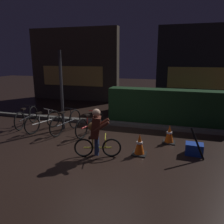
{
  "coord_description": "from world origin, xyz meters",
  "views": [
    {
      "loc": [
        2.03,
        -5.45,
        2.46
      ],
      "look_at": [
        0.2,
        0.6,
        0.9
      ],
      "focal_mm": 35.87,
      "sensor_mm": 36.0,
      "label": 1
    }
  ],
  "objects_px": {
    "traffic_cone_near": "(140,145)",
    "closed_umbrella": "(197,144)",
    "street_post": "(62,91)",
    "parked_bike_left_mid": "(43,121)",
    "parked_bike_center_right": "(90,124)",
    "traffic_cone_far": "(169,134)",
    "parked_bike_leftmost": "(27,117)",
    "blue_crate": "(194,149)",
    "cyclist": "(96,133)",
    "parked_bike_center_left": "(66,122)"
  },
  "relations": [
    {
      "from": "street_post",
      "to": "parked_bike_left_mid",
      "type": "xyz_separation_m",
      "value": [
        -0.59,
        -0.31,
        -1.02
      ]
    },
    {
      "from": "street_post",
      "to": "parked_bike_leftmost",
      "type": "height_order",
      "value": "street_post"
    },
    {
      "from": "parked_bike_left_mid",
      "to": "blue_crate",
      "type": "bearing_deg",
      "value": -79.97
    },
    {
      "from": "blue_crate",
      "to": "closed_umbrella",
      "type": "xyz_separation_m",
      "value": [
        0.04,
        -0.25,
        0.25
      ]
    },
    {
      "from": "blue_crate",
      "to": "closed_umbrella",
      "type": "height_order",
      "value": "closed_umbrella"
    },
    {
      "from": "parked_bike_center_right",
      "to": "blue_crate",
      "type": "bearing_deg",
      "value": -90.0
    },
    {
      "from": "parked_bike_center_left",
      "to": "cyclist",
      "type": "relative_size",
      "value": 1.32
    },
    {
      "from": "parked_bike_center_left",
      "to": "traffic_cone_near",
      "type": "relative_size",
      "value": 2.91
    },
    {
      "from": "parked_bike_left_mid",
      "to": "closed_umbrella",
      "type": "bearing_deg",
      "value": -82.77
    },
    {
      "from": "parked_bike_center_left",
      "to": "traffic_cone_far",
      "type": "xyz_separation_m",
      "value": [
        3.35,
        -0.0,
        -0.08
      ]
    },
    {
      "from": "street_post",
      "to": "blue_crate",
      "type": "distance_m",
      "value": 4.52
    },
    {
      "from": "parked_bike_left_mid",
      "to": "blue_crate",
      "type": "height_order",
      "value": "parked_bike_left_mid"
    },
    {
      "from": "traffic_cone_near",
      "to": "parked_bike_left_mid",
      "type": "bearing_deg",
      "value": 164.18
    },
    {
      "from": "parked_bike_leftmost",
      "to": "traffic_cone_far",
      "type": "bearing_deg",
      "value": -99.96
    },
    {
      "from": "traffic_cone_far",
      "to": "blue_crate",
      "type": "bearing_deg",
      "value": -44.83
    },
    {
      "from": "parked_bike_left_mid",
      "to": "traffic_cone_far",
      "type": "xyz_separation_m",
      "value": [
        4.19,
        0.07,
        -0.06
      ]
    },
    {
      "from": "parked_bike_center_left",
      "to": "traffic_cone_far",
      "type": "distance_m",
      "value": 3.36
    },
    {
      "from": "cyclist",
      "to": "street_post",
      "type": "bearing_deg",
      "value": 120.53
    },
    {
      "from": "parked_bike_leftmost",
      "to": "street_post",
      "type": "bearing_deg",
      "value": -95.58
    },
    {
      "from": "parked_bike_left_mid",
      "to": "cyclist",
      "type": "relative_size",
      "value": 1.17
    },
    {
      "from": "traffic_cone_far",
      "to": "closed_umbrella",
      "type": "bearing_deg",
      "value": -52.19
    },
    {
      "from": "traffic_cone_near",
      "to": "traffic_cone_far",
      "type": "relative_size",
      "value": 1.03
    },
    {
      "from": "cyclist",
      "to": "parked_bike_center_right",
      "type": "bearing_deg",
      "value": 100.41
    },
    {
      "from": "parked_bike_center_left",
      "to": "closed_umbrella",
      "type": "xyz_separation_m",
      "value": [
        4.06,
        -0.91,
        0.05
      ]
    },
    {
      "from": "parked_bike_center_right",
      "to": "traffic_cone_near",
      "type": "xyz_separation_m",
      "value": [
        1.81,
        -1.1,
        -0.06
      ]
    },
    {
      "from": "parked_bike_left_mid",
      "to": "blue_crate",
      "type": "relative_size",
      "value": 3.32
    },
    {
      "from": "parked_bike_left_mid",
      "to": "cyclist",
      "type": "distance_m",
      "value": 2.87
    },
    {
      "from": "parked_bike_leftmost",
      "to": "parked_bike_center_left",
      "type": "distance_m",
      "value": 1.71
    },
    {
      "from": "parked_bike_leftmost",
      "to": "blue_crate",
      "type": "height_order",
      "value": "parked_bike_leftmost"
    },
    {
      "from": "parked_bike_center_left",
      "to": "blue_crate",
      "type": "xyz_separation_m",
      "value": [
        4.02,
        -0.66,
        -0.2
      ]
    },
    {
      "from": "street_post",
      "to": "parked_bike_center_left",
      "type": "bearing_deg",
      "value": -43.94
    },
    {
      "from": "parked_bike_center_right",
      "to": "traffic_cone_far",
      "type": "height_order",
      "value": "parked_bike_center_right"
    },
    {
      "from": "traffic_cone_near",
      "to": "cyclist",
      "type": "distance_m",
      "value": 1.16
    },
    {
      "from": "traffic_cone_near",
      "to": "cyclist",
      "type": "relative_size",
      "value": 0.45
    },
    {
      "from": "traffic_cone_far",
      "to": "blue_crate",
      "type": "height_order",
      "value": "traffic_cone_far"
    },
    {
      "from": "street_post",
      "to": "cyclist",
      "type": "relative_size",
      "value": 2.15
    },
    {
      "from": "street_post",
      "to": "parked_bike_center_right",
      "type": "xyz_separation_m",
      "value": [
        1.1,
        -0.2,
        -1.01
      ]
    },
    {
      "from": "traffic_cone_near",
      "to": "closed_umbrella",
      "type": "distance_m",
      "value": 1.41
    },
    {
      "from": "street_post",
      "to": "parked_bike_leftmost",
      "type": "xyz_separation_m",
      "value": [
        -1.45,
        -0.06,
        -1.01
      ]
    },
    {
      "from": "parked_bike_leftmost",
      "to": "parked_bike_center_left",
      "type": "xyz_separation_m",
      "value": [
        1.7,
        -0.18,
        0.01
      ]
    },
    {
      "from": "parked_bike_center_right",
      "to": "blue_crate",
      "type": "distance_m",
      "value": 3.25
    },
    {
      "from": "parked_bike_center_left",
      "to": "street_post",
      "type": "bearing_deg",
      "value": 55.47
    },
    {
      "from": "parked_bike_center_right",
      "to": "traffic_cone_far",
      "type": "relative_size",
      "value": 2.85
    },
    {
      "from": "parked_bike_center_right",
      "to": "traffic_cone_near",
      "type": "relative_size",
      "value": 2.76
    },
    {
      "from": "parked_bike_center_left",
      "to": "blue_crate",
      "type": "bearing_deg",
      "value": -89.93
    },
    {
      "from": "blue_crate",
      "to": "cyclist",
      "type": "height_order",
      "value": "cyclist"
    },
    {
      "from": "blue_crate",
      "to": "parked_bike_center_left",
      "type": "bearing_deg",
      "value": 170.67
    },
    {
      "from": "parked_bike_center_right",
      "to": "traffic_cone_near",
      "type": "bearing_deg",
      "value": -108.81
    },
    {
      "from": "parked_bike_leftmost",
      "to": "cyclist",
      "type": "relative_size",
      "value": 1.26
    },
    {
      "from": "parked_bike_left_mid",
      "to": "parked_bike_center_right",
      "type": "distance_m",
      "value": 1.69
    }
  ]
}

